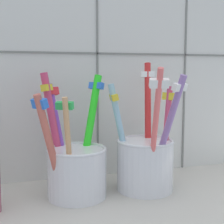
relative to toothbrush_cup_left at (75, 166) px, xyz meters
The scene contains 4 objects.
counter_slab 8.02cm from the toothbrush_cup_left, 26.76° to the right, with size 64.00×22.00×2.00cm, color #BCB7AD.
tile_wall_back 19.36cm from the toothbrush_cup_left, 60.34° to the left, with size 64.00×2.20×45.00cm.
toothbrush_cup_left is the anchor object (origin of this frame).
toothbrush_cup_right 10.50cm from the toothbrush_cup_left, ahead, with size 9.89×13.73×18.98cm.
Camera 1 is at (-12.86, -41.13, 19.40)cm, focal length 52.01 mm.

